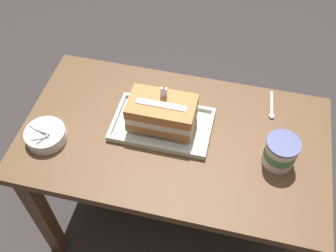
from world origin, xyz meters
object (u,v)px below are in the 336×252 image
Objects in this scene: foil_tray at (162,125)px; birthday_cake at (162,113)px; ice_cream_tub at (281,152)px; serving_spoon_near_tray at (272,111)px; bowl_stack at (46,135)px.

foil_tray is 0.07m from birthday_cake.
ice_cream_tub is at bearing -7.65° from birthday_cake.
ice_cream_tub reaches higher than serving_spoon_near_tray.
foil_tray is at bearing 21.21° from bowl_stack.
bowl_stack is at bearing -158.79° from foil_tray.
serving_spoon_near_tray is at bearing 22.98° from birthday_cake.
bowl_stack is at bearing -157.90° from serving_spoon_near_tray.
birthday_cake is 1.65× the size of serving_spoon_near_tray.
foil_tray is 3.19× the size of ice_cream_tub.
serving_spoon_near_tray is at bearing 22.98° from foil_tray.
bowl_stack is (-0.40, -0.15, 0.02)m from foil_tray.
serving_spoon_near_tray is (-0.04, 0.23, -0.05)m from ice_cream_tub.
serving_spoon_near_tray is (0.39, 0.17, -0.08)m from birthday_cake.
bowl_stack is 0.85m from serving_spoon_near_tray.
serving_spoon_near_tray is at bearing 98.87° from ice_cream_tub.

